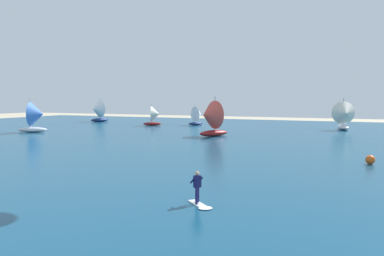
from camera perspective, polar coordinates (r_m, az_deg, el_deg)
ocean at (r=51.11m, az=13.76°, el=-1.74°), size 160.00×90.00×0.10m
kitesurfer at (r=19.37m, az=1.02°, el=-9.62°), size 1.83×1.73×1.67m
sailboat_center_horizon at (r=53.48m, az=2.67°, el=1.48°), size 4.60×5.08×5.64m
sailboat_trailing at (r=76.56m, az=0.84°, el=1.83°), size 3.29×3.69×4.11m
sailboat_outermost at (r=68.96m, az=21.68°, el=1.74°), size 4.24×4.81×5.40m
sailboat_near_shore at (r=64.89m, az=-22.11°, el=1.55°), size 4.76×4.25×5.33m
sailboat_far_left at (r=89.58m, az=-13.89°, el=2.47°), size 4.29×4.85×5.44m
sailboat_far_right at (r=75.75m, az=-5.54°, el=1.84°), size 3.80×3.40×4.27m
marker_buoy at (r=34.21m, az=24.92°, el=-4.29°), size 0.75×0.75×0.75m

